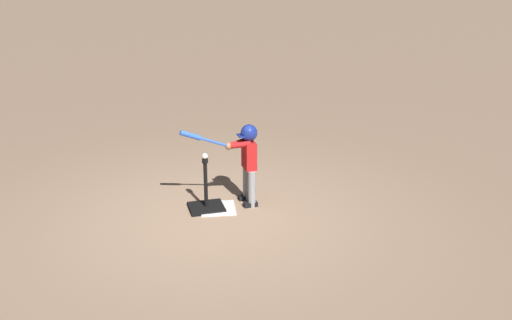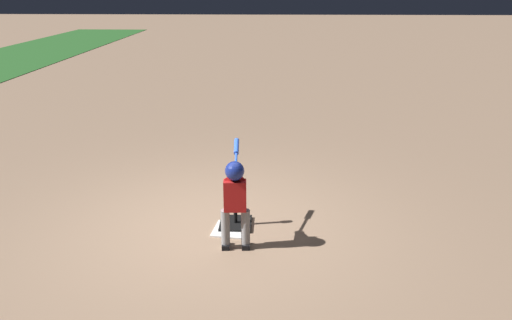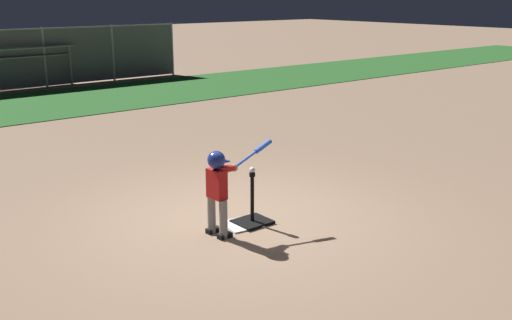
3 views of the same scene
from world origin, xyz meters
TOP-DOWN VIEW (x-y plane):
  - ground_plane at (0.00, 0.00)m, footprint 90.00×90.00m
  - home_plate at (-0.10, -0.25)m, footprint 0.50×0.50m
  - batting_tee at (0.05, -0.29)m, footprint 0.44×0.40m
  - batter_child at (-0.50, -0.34)m, footprint 1.00×0.34m
  - baseball at (0.05, -0.29)m, footprint 0.07×0.07m

SIDE VIEW (x-z plane):
  - ground_plane at x=0.00m, z-range 0.00..0.00m
  - home_plate at x=-0.10m, z-range 0.00..0.02m
  - batting_tee at x=0.05m, z-range -0.25..0.43m
  - batter_child at x=-0.50m, z-range 0.14..1.22m
  - baseball at x=0.05m, z-range 0.68..0.76m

